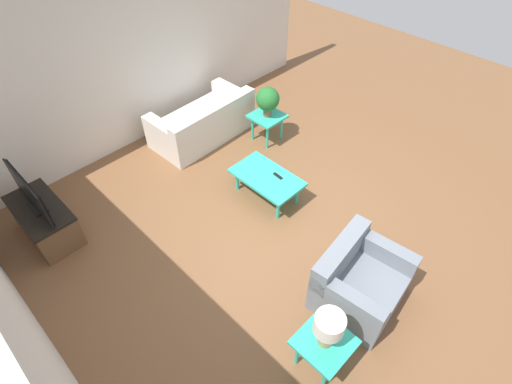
% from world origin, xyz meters
% --- Properties ---
extents(ground_plane, '(14.00, 14.00, 0.00)m').
position_xyz_m(ground_plane, '(0.00, 0.00, 0.00)').
color(ground_plane, brown).
extents(wall_back, '(7.20, 0.12, 2.70)m').
position_xyz_m(wall_back, '(0.00, 3.06, 1.35)').
color(wall_back, silver).
rests_on(wall_back, ground_plane).
extents(wall_right, '(0.12, 7.20, 2.70)m').
position_xyz_m(wall_right, '(3.06, 0.00, 1.35)').
color(wall_right, silver).
rests_on(wall_right, ground_plane).
extents(sofa, '(0.95, 1.76, 0.72)m').
position_xyz_m(sofa, '(2.24, -0.60, 0.28)').
color(sofa, silver).
rests_on(sofa, ground_plane).
extents(armchair, '(0.96, 1.08, 0.78)m').
position_xyz_m(armchair, '(-1.45, 0.18, 0.31)').
color(armchair, slate).
rests_on(armchair, ground_plane).
extents(coffee_table, '(1.03, 0.61, 0.39)m').
position_xyz_m(coffee_table, '(0.46, -0.30, 0.35)').
color(coffee_table, '#2DB79E').
rests_on(coffee_table, ground_plane).
extents(side_table_plant, '(0.52, 0.52, 0.49)m').
position_xyz_m(side_table_plant, '(1.42, -1.31, 0.41)').
color(side_table_plant, '#2DB79E').
rests_on(side_table_plant, ground_plane).
extents(side_table_lamp, '(0.52, 0.52, 0.49)m').
position_xyz_m(side_table_lamp, '(-1.66, 1.10, 0.41)').
color(side_table_lamp, '#2DB79E').
rests_on(side_table_lamp, ground_plane).
extents(tv_stand_chest, '(1.05, 0.54, 0.52)m').
position_xyz_m(tv_stand_chest, '(2.04, 2.30, 0.28)').
color(tv_stand_chest, brown).
rests_on(tv_stand_chest, ground_plane).
extents(television, '(1.00, 0.16, 0.53)m').
position_xyz_m(television, '(2.04, 2.30, 0.77)').
color(television, black).
rests_on(television, tv_stand_chest).
extents(potted_plant, '(0.39, 0.39, 0.51)m').
position_xyz_m(potted_plant, '(1.42, -1.31, 0.79)').
color(potted_plant, brown).
rests_on(potted_plant, side_table_plant).
extents(table_lamp, '(0.29, 0.29, 0.45)m').
position_xyz_m(table_lamp, '(-1.66, 1.10, 0.79)').
color(table_lamp, '#997F4C').
rests_on(table_lamp, side_table_lamp).
extents(remote_control, '(0.16, 0.05, 0.02)m').
position_xyz_m(remote_control, '(0.34, -0.41, 0.40)').
color(remote_control, black).
rests_on(remote_control, coffee_table).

